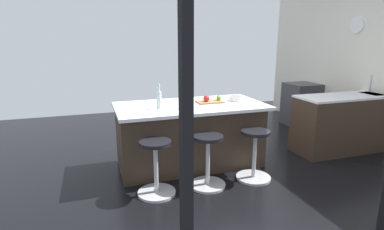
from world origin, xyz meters
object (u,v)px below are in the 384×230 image
object	(u,v)px
water_bottle	(159,99)
fruit_bowl	(236,98)
apple_green	(219,98)
kitchen_island	(190,135)
apple_red	(206,98)
stool_by_window	(254,156)
stool_middle	(208,163)
oven_range	(301,104)
stool_near_camera	(156,170)
cutting_board	(210,102)

from	to	relation	value
water_bottle	fruit_bowl	size ratio (longest dim) A/B	1.51
apple_green	fruit_bowl	world-z (taller)	apple_green
kitchen_island	fruit_bowl	size ratio (longest dim) A/B	9.64
apple_green	apple_red	size ratio (longest dim) A/B	0.81
stool_by_window	stool_middle	distance (m)	0.63
oven_range	water_bottle	xyz separation A→B (m)	(3.28, 1.41, 0.57)
apple_green	apple_red	world-z (taller)	apple_red
stool_middle	water_bottle	size ratio (longest dim) A/B	2.06
water_bottle	fruit_bowl	world-z (taller)	water_bottle
stool_near_camera	cutting_board	world-z (taller)	cutting_board
stool_middle	cutting_board	distance (m)	0.96
stool_by_window	fruit_bowl	bearing A→B (deg)	-95.33
stool_near_camera	fruit_bowl	distance (m)	1.62
stool_near_camera	apple_green	distance (m)	1.43
stool_middle	stool_near_camera	bearing A→B (deg)	0.00
oven_range	apple_red	bearing A→B (deg)	26.22
fruit_bowl	cutting_board	bearing A→B (deg)	-1.80
cutting_board	water_bottle	bearing A→B (deg)	11.64
stool_near_camera	oven_range	bearing A→B (deg)	-150.43
oven_range	fruit_bowl	size ratio (longest dim) A/B	4.16
stool_by_window	water_bottle	size ratio (longest dim) A/B	2.06
kitchen_island	stool_near_camera	bearing A→B (deg)	47.82
water_bottle	stool_near_camera	bearing A→B (deg)	72.32
stool_middle	apple_green	bearing A→B (deg)	-121.34
oven_range	apple_green	world-z (taller)	apple_green
apple_red	water_bottle	xyz separation A→B (m)	(0.69, 0.14, 0.06)
kitchen_island	stool_middle	world-z (taller)	kitchen_island
apple_green	stool_near_camera	bearing A→B (deg)	33.89
kitchen_island	stool_middle	distance (m)	0.71
stool_by_window	apple_green	bearing A→B (deg)	-74.85
apple_green	kitchen_island	bearing A→B (deg)	2.76
water_bottle	apple_green	bearing A→B (deg)	-169.13
apple_green	fruit_bowl	distance (m)	0.26
fruit_bowl	water_bottle	bearing A→B (deg)	7.06
stool_middle	apple_red	size ratio (longest dim) A/B	7.46
kitchen_island	apple_red	bearing A→B (deg)	177.91
apple_red	stool_middle	bearing A→B (deg)	70.88
apple_red	fruit_bowl	xyz separation A→B (m)	(-0.46, -0.00, -0.02)
kitchen_island	cutting_board	world-z (taller)	cutting_board
apple_red	water_bottle	size ratio (longest dim) A/B	0.28
stool_by_window	oven_range	bearing A→B (deg)	-138.21
apple_green	water_bottle	size ratio (longest dim) A/B	0.22
oven_range	apple_green	xyz separation A→B (m)	(2.39, 1.24, 0.51)
kitchen_island	cutting_board	size ratio (longest dim) A/B	5.56
cutting_board	apple_red	size ratio (longest dim) A/B	4.17
kitchen_island	fruit_bowl	world-z (taller)	fruit_bowl
stool_near_camera	cutting_board	size ratio (longest dim) A/B	1.79
cutting_board	fruit_bowl	world-z (taller)	fruit_bowl
stool_near_camera	apple_green	world-z (taller)	apple_green
stool_middle	apple_green	distance (m)	1.05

